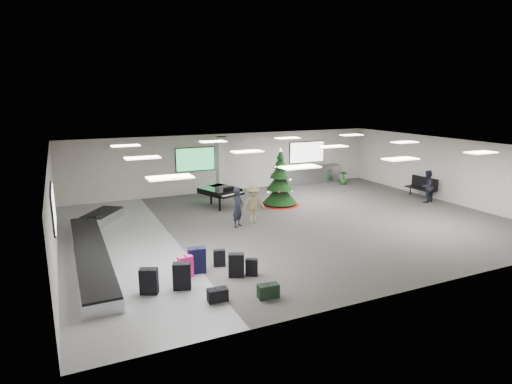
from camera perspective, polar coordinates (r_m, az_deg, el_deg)
name	(u,v)px	position (r m, az deg, el deg)	size (l,w,h in m)	color
ground	(291,223)	(18.20, 4.64, -4.11)	(18.00, 18.00, 0.00)	#3E3B38
room_envelope	(276,167)	(18.06, 2.67, 3.39)	(18.02, 14.02, 3.21)	#ABA69C
baggage_carousel	(94,245)	(15.90, -20.82, -6.66)	(2.28, 9.71, 0.43)	silver
service_counter	(309,175)	(26.12, 7.08, 2.27)	(4.05, 0.65, 1.08)	silver
suitcase_0	(182,276)	(12.25, -9.85, -10.99)	(0.56, 0.42, 0.79)	black
suitcase_1	(236,265)	(12.86, -2.64, -9.72)	(0.52, 0.41, 0.74)	black
pink_suitcase	(185,267)	(12.97, -9.39, -9.82)	(0.46, 0.30, 0.69)	#F01F89
suitcase_3	(219,258)	(13.67, -4.91, -8.75)	(0.40, 0.27, 0.56)	black
navy_suitcase	(197,260)	(13.22, -7.88, -9.00)	(0.55, 0.37, 0.82)	black
suitcase_5	(149,281)	(12.17, -14.09, -11.47)	(0.55, 0.44, 0.74)	black
green_duffel	(268,291)	(11.69, 1.64, -13.05)	(0.59, 0.33, 0.39)	black
suitcase_7	(252,267)	(12.96, -0.58, -9.99)	(0.41, 0.34, 0.54)	black
black_duffel	(218,295)	(11.56, -5.14, -13.50)	(0.55, 0.33, 0.36)	black
christmas_tree	(280,185)	(20.91, 3.25, 0.89)	(1.99, 1.99, 2.84)	maroon
grand_piano	(220,191)	(20.62, -4.77, 0.11)	(1.98, 2.25, 1.07)	black
bench	(422,186)	(24.16, 21.31, 0.76)	(0.65, 1.72, 1.07)	black
traveler_a	(238,208)	(17.42, -2.42, -2.10)	(0.59, 0.38, 1.61)	black
traveler_b	(254,204)	(17.88, -0.31, -1.66)	(1.05, 0.60, 1.63)	olive
traveler_bench	(427,186)	(23.02, 21.83, 0.70)	(0.79, 0.62, 1.63)	black
potted_plant_left	(282,180)	(25.05, 3.43, 1.64)	(0.48, 0.39, 0.87)	#15421A
potted_plant_right	(344,178)	(26.32, 11.60, 1.87)	(0.45, 0.45, 0.80)	#15421A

